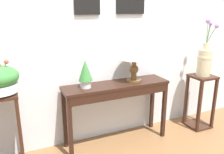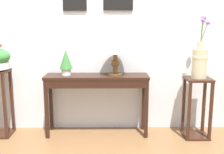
# 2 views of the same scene
# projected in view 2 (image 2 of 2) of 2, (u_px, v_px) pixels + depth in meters

# --- Properties ---
(back_wall_with_art) EXTENTS (9.00, 0.13, 2.80)m
(back_wall_with_art) POSITION_uv_depth(u_px,v_px,m) (92.00, 27.00, 3.84)
(back_wall_with_art) COLOR silver
(back_wall_with_art) RESTS_ON ground
(console_table) EXTENTS (1.33, 0.35, 0.80)m
(console_table) POSITION_uv_depth(u_px,v_px,m) (97.00, 85.00, 3.71)
(console_table) COLOR black
(console_table) RESTS_ON ground
(table_lamp) EXTENTS (0.37, 0.37, 0.50)m
(table_lamp) POSITION_uv_depth(u_px,v_px,m) (115.00, 47.00, 3.63)
(table_lamp) COLOR brown
(table_lamp) RESTS_ON console_table
(potted_plant_on_console) EXTENTS (0.16, 0.16, 0.33)m
(potted_plant_on_console) POSITION_uv_depth(u_px,v_px,m) (66.00, 61.00, 3.67)
(potted_plant_on_console) COLOR silver
(potted_plant_on_console) RESTS_ON console_table
(pedestal_stand_right) EXTENTS (0.32, 0.32, 0.78)m
(pedestal_stand_right) POSITION_uv_depth(u_px,v_px,m) (197.00, 108.00, 3.69)
(pedestal_stand_right) COLOR #381E14
(pedestal_stand_right) RESTS_ON ground
(flower_vase_tall_right) EXTENTS (0.20, 0.22, 0.77)m
(flower_vase_tall_right) POSITION_uv_depth(u_px,v_px,m) (200.00, 60.00, 3.57)
(flower_vase_tall_right) COLOR beige
(flower_vase_tall_right) RESTS_ON pedestal_stand_right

